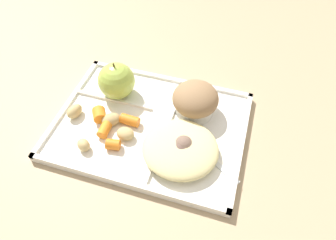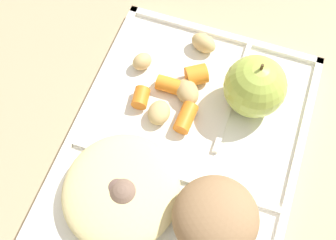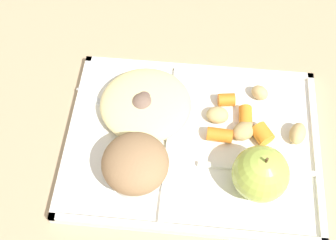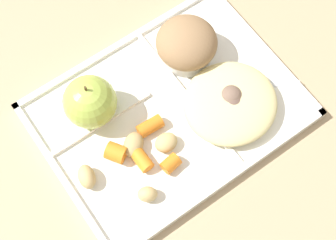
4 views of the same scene
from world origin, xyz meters
name	(u,v)px [view 2 (image 2 of 4)]	position (x,y,z in m)	size (l,w,h in m)	color
ground	(182,154)	(0.00, 0.00, 0.00)	(6.00, 6.00, 0.00)	tan
lunch_tray	(183,152)	(0.00, 0.00, 0.01)	(0.38, 0.28, 0.02)	white
green_apple	(255,87)	(-0.09, 0.06, 0.05)	(0.08, 0.08, 0.09)	#A8C14C
bran_muffin	(215,219)	(0.08, 0.06, 0.04)	(0.09, 0.09, 0.07)	silver
carrot_slice_near_corner	(170,85)	(-0.08, -0.04, 0.02)	(0.02, 0.02, 0.04)	orange
carrot_slice_small	(196,75)	(-0.10, -0.02, 0.02)	(0.03, 0.03, 0.03)	orange
carrot_slice_diagonal	(141,98)	(-0.05, -0.07, 0.02)	(0.02, 0.02, 0.03)	orange
carrot_slice_center	(186,118)	(-0.04, -0.01, 0.02)	(0.02, 0.02, 0.04)	orange
potato_chunk_corner	(187,92)	(-0.08, -0.02, 0.02)	(0.04, 0.03, 0.02)	tan
potato_chunk_small	(159,112)	(-0.03, -0.04, 0.02)	(0.03, 0.03, 0.02)	tan
potato_chunk_wedge	(204,43)	(-0.16, -0.02, 0.02)	(0.04, 0.02, 0.03)	tan
potato_chunk_browned	(142,61)	(-0.10, -0.09, 0.02)	(0.03, 0.02, 0.02)	tan
egg_noodle_pile	(121,190)	(0.08, -0.05, 0.03)	(0.14, 0.14, 0.03)	beige
meatball_center	(124,194)	(0.08, -0.04, 0.03)	(0.04, 0.04, 0.04)	#755B4C
meatball_back	(118,191)	(0.08, -0.05, 0.03)	(0.04, 0.04, 0.04)	brown
plastic_fork	(115,237)	(0.13, -0.04, 0.01)	(0.12, 0.09, 0.00)	silver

